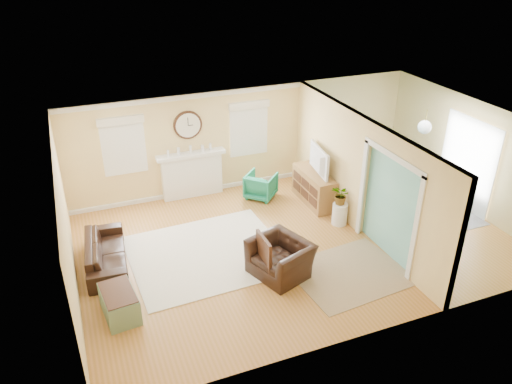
# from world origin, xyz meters

# --- Properties ---
(floor) EXTENTS (9.00, 9.00, 0.00)m
(floor) POSITION_xyz_m (0.00, 0.00, 0.00)
(floor) COLOR #A36C29
(floor) RESTS_ON ground
(wall_back) EXTENTS (9.00, 0.02, 2.60)m
(wall_back) POSITION_xyz_m (0.00, 3.00, 1.30)
(wall_back) COLOR #DBB97C
(wall_back) RESTS_ON ground
(wall_front) EXTENTS (9.00, 0.02, 2.60)m
(wall_front) POSITION_xyz_m (0.00, -3.00, 1.30)
(wall_front) COLOR #DBB97C
(wall_front) RESTS_ON ground
(wall_left) EXTENTS (0.02, 6.00, 2.60)m
(wall_left) POSITION_xyz_m (-4.50, 0.00, 1.30)
(wall_left) COLOR #DBB97C
(wall_left) RESTS_ON ground
(wall_right) EXTENTS (0.02, 6.00, 2.60)m
(wall_right) POSITION_xyz_m (4.50, 0.00, 1.30)
(wall_right) COLOR #DBB97C
(wall_right) RESTS_ON ground
(ceiling) EXTENTS (9.00, 6.00, 0.02)m
(ceiling) POSITION_xyz_m (0.00, 0.00, 2.60)
(ceiling) COLOR white
(ceiling) RESTS_ON wall_back
(partition) EXTENTS (0.17, 6.00, 2.60)m
(partition) POSITION_xyz_m (1.51, 0.28, 1.36)
(partition) COLOR #DBB97C
(partition) RESTS_ON ground
(fireplace) EXTENTS (1.70, 0.30, 1.17)m
(fireplace) POSITION_xyz_m (-1.50, 2.88, 0.60)
(fireplace) COLOR white
(fireplace) RESTS_ON ground
(wall_clock) EXTENTS (0.70, 0.07, 0.70)m
(wall_clock) POSITION_xyz_m (-1.50, 2.97, 1.85)
(wall_clock) COLOR #3F2214
(wall_clock) RESTS_ON wall_back
(window_left) EXTENTS (1.05, 0.13, 1.42)m
(window_left) POSITION_xyz_m (-3.05, 2.95, 1.66)
(window_left) COLOR white
(window_left) RESTS_ON wall_back
(window_right) EXTENTS (1.05, 0.13, 1.42)m
(window_right) POSITION_xyz_m (0.05, 2.95, 1.66)
(window_right) COLOR white
(window_right) RESTS_ON wall_back
(french_doors) EXTENTS (0.06, 1.70, 2.20)m
(french_doors) POSITION_xyz_m (4.45, 0.00, 1.10)
(french_doors) COLOR white
(french_doors) RESTS_ON ground
(pendant) EXTENTS (0.30, 0.30, 0.55)m
(pendant) POSITION_xyz_m (3.00, 0.00, 2.20)
(pendant) COLOR gold
(pendant) RESTS_ON ceiling
(rug_cream) EXTENTS (3.21, 2.81, 0.02)m
(rug_cream) POSITION_xyz_m (-1.91, 0.22, 0.01)
(rug_cream) COLOR beige
(rug_cream) RESTS_ON floor
(rug_jute) EXTENTS (2.30, 1.95, 0.01)m
(rug_jute) POSITION_xyz_m (0.48, -1.45, 0.01)
(rug_jute) COLOR tan
(rug_jute) RESTS_ON floor
(rug_grey) EXTENTS (2.20, 2.75, 0.01)m
(rug_grey) POSITION_xyz_m (3.34, 0.34, 0.01)
(rug_grey) COLOR slate
(rug_grey) RESTS_ON floor
(sofa) EXTENTS (0.90, 1.97, 0.56)m
(sofa) POSITION_xyz_m (-3.89, 0.61, 0.28)
(sofa) COLOR black
(sofa) RESTS_ON floor
(eames_chair) EXTENTS (1.27, 1.36, 0.71)m
(eames_chair) POSITION_xyz_m (-0.78, -0.93, 0.36)
(eames_chair) COLOR black
(eames_chair) RESTS_ON floor
(green_chair) EXTENTS (0.98, 0.98, 0.64)m
(green_chair) POSITION_xyz_m (0.06, 2.16, 0.32)
(green_chair) COLOR #1A6649
(green_chair) RESTS_ON floor
(trunk) EXTENTS (0.62, 0.93, 0.51)m
(trunk) POSITION_xyz_m (-3.85, -1.01, 0.25)
(trunk) COLOR slate
(trunk) RESTS_ON floor
(credenza) EXTENTS (0.50, 1.46, 0.80)m
(credenza) POSITION_xyz_m (1.17, 1.43, 0.40)
(credenza) COLOR olive
(credenza) RESTS_ON floor
(tv) EXTENTS (0.29, 1.13, 0.65)m
(tv) POSITION_xyz_m (1.15, 1.43, 1.12)
(tv) COLOR black
(tv) RESTS_ON credenza
(garden_stool) EXTENTS (0.34, 0.34, 0.51)m
(garden_stool) POSITION_xyz_m (1.24, 0.29, 0.25)
(garden_stool) COLOR white
(garden_stool) RESTS_ON floor
(potted_plant) EXTENTS (0.45, 0.49, 0.46)m
(potted_plant) POSITION_xyz_m (1.24, 0.29, 0.73)
(potted_plant) COLOR #337F33
(potted_plant) RESTS_ON garden_stool
(dining_table) EXTENTS (1.34, 2.02, 0.66)m
(dining_table) POSITION_xyz_m (3.34, 0.34, 0.33)
(dining_table) COLOR #3F2214
(dining_table) RESTS_ON floor
(dining_chair_n) EXTENTS (0.43, 0.43, 0.89)m
(dining_chair_n) POSITION_xyz_m (3.42, 1.46, 0.52)
(dining_chair_n) COLOR slate
(dining_chair_n) RESTS_ON floor
(dining_chair_s) EXTENTS (0.47, 0.47, 1.04)m
(dining_chair_s) POSITION_xyz_m (3.34, -0.83, 0.61)
(dining_chair_s) COLOR slate
(dining_chair_s) RESTS_ON floor
(dining_chair_w) EXTENTS (0.47, 0.47, 0.93)m
(dining_chair_w) POSITION_xyz_m (2.78, 0.42, 0.55)
(dining_chair_w) COLOR white
(dining_chair_w) RESTS_ON floor
(dining_chair_e) EXTENTS (0.52, 0.52, 0.95)m
(dining_chair_e) POSITION_xyz_m (3.92, 0.31, 0.56)
(dining_chair_e) COLOR slate
(dining_chair_e) RESTS_ON floor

